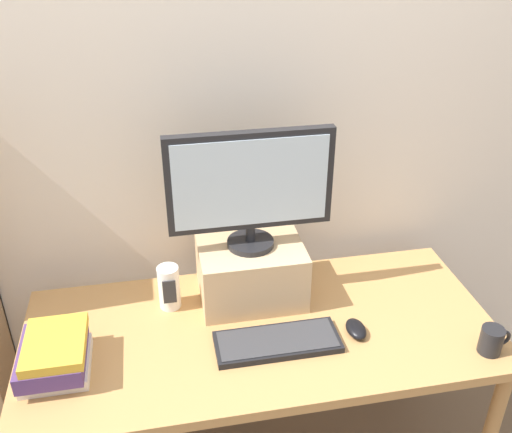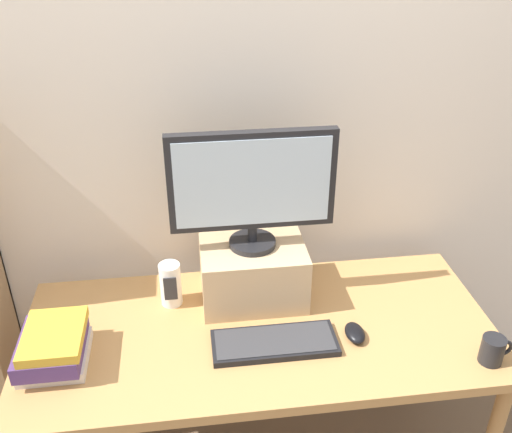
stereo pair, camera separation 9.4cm
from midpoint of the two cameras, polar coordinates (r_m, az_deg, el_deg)
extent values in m
cube|color=beige|center=(2.12, -0.17, 9.23)|extent=(7.00, 0.08, 2.60)
cube|color=#B7844C|center=(1.98, 1.73, -11.45)|extent=(1.59, 0.72, 0.04)
cylinder|color=#B7844C|center=(2.50, -17.35, -14.37)|extent=(0.05, 0.05, 0.72)
cylinder|color=#B7844C|center=(2.65, 17.00, -11.41)|extent=(0.05, 0.05, 0.72)
cube|color=tan|center=(2.05, 0.90, -5.42)|extent=(0.37, 0.29, 0.21)
cylinder|color=black|center=(1.99, 0.93, -2.64)|extent=(0.16, 0.16, 0.02)
cylinder|color=black|center=(1.97, 0.93, -1.70)|extent=(0.03, 0.03, 0.06)
cube|color=black|center=(1.87, 0.98, 3.57)|extent=(0.56, 0.04, 0.34)
cube|color=silver|center=(1.86, 1.07, 3.30)|extent=(0.51, 0.00, 0.30)
cube|color=black|center=(1.90, 3.30, -12.54)|extent=(0.41, 0.16, 0.02)
cube|color=#333335|center=(1.89, 3.31, -12.26)|extent=(0.38, 0.14, 0.00)
ellipsoid|color=black|center=(1.96, 11.24, -11.37)|extent=(0.06, 0.10, 0.04)
cube|color=silver|center=(1.93, -18.08, -13.17)|extent=(0.20, 0.22, 0.04)
cube|color=#4C336B|center=(1.90, -18.42, -12.20)|extent=(0.19, 0.25, 0.06)
cube|color=gold|center=(1.86, -18.22, -11.29)|extent=(0.18, 0.23, 0.03)
cylinder|color=black|center=(1.98, 23.84, -12.15)|extent=(0.07, 0.07, 0.09)
torus|color=black|center=(2.00, 24.79, -11.87)|extent=(0.06, 0.01, 0.06)
cylinder|color=silver|center=(2.04, -7.23, -6.74)|extent=(0.08, 0.08, 0.16)
cube|color=#2D2D30|center=(2.01, -7.22, -7.22)|extent=(0.05, 0.00, 0.09)
camera|label=1|loc=(0.05, -88.52, 0.84)|focal=40.00mm
camera|label=2|loc=(0.05, 91.48, -0.84)|focal=40.00mm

